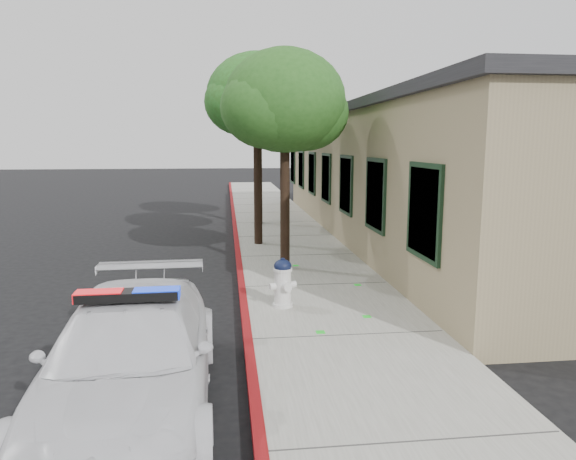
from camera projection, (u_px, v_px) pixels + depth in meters
The scene contains 9 objects.
ground at pixel (244, 348), 8.06m from camera, with size 120.00×120.00×0.00m, color black.
sidewalk at pixel (315, 288), 11.17m from camera, with size 3.20×60.00×0.15m, color gray.
red_curb at pixel (242, 290), 11.00m from camera, with size 0.14×60.00×0.16m, color maroon.
clapboard_building at pixel (437, 174), 17.31m from camera, with size 7.30×20.89×4.24m.
police_car at pixel (131, 356), 6.08m from camera, with size 2.01×4.71×1.47m.
fire_hydrant at pixel (283, 282), 9.58m from camera, with size 0.52×0.45×0.91m.
street_tree_near at pixel (285, 106), 12.03m from camera, with size 3.00×2.80×5.12m.
street_tree_mid at pixel (257, 101), 15.09m from camera, with size 3.06×2.91×5.55m.
street_tree_far at pixel (259, 100), 18.99m from camera, with size 3.39×3.18×6.01m.
Camera 1 is at (-0.23, -7.68, 3.11)m, focal length 32.73 mm.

